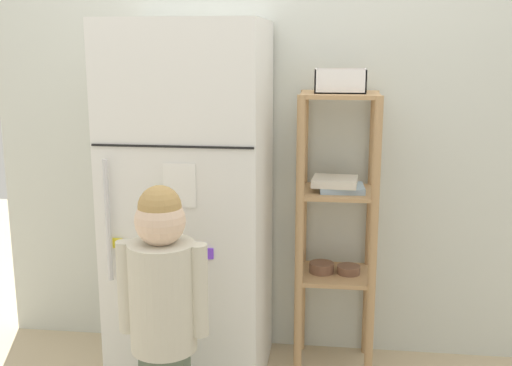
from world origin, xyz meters
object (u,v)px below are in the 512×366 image
at_px(refrigerator, 192,207).
at_px(pantry_shelf_unit, 336,214).
at_px(fruit_bin, 340,84).
at_px(child_standing, 163,296).

relative_size(refrigerator, pantry_shelf_unit, 1.24).
bearing_deg(refrigerator, pantry_shelf_unit, 14.11).
bearing_deg(pantry_shelf_unit, refrigerator, -165.89).
distance_m(refrigerator, fruit_bin, 0.82).
xyz_separation_m(child_standing, fruit_bin, (0.60, 0.71, 0.69)).
height_order(child_standing, pantry_shelf_unit, pantry_shelf_unit).
relative_size(child_standing, fruit_bin, 4.68).
relative_size(pantry_shelf_unit, fruit_bin, 5.91).
bearing_deg(refrigerator, child_standing, -88.20).
height_order(refrigerator, child_standing, refrigerator).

